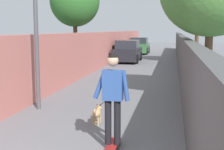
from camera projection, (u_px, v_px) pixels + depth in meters
ground_plane at (136, 72)px, 17.14m from camera, size 80.00×80.00×0.00m
wall_left at (83, 55)px, 15.49m from camera, size 48.00×0.30×2.14m
fence_right at (183, 58)px, 14.60m from camera, size 48.00×0.30×1.96m
tree_left_near at (75, 1)px, 16.21m from camera, size 2.56×2.56×5.08m
tree_right_far at (198, 6)px, 20.80m from camera, size 3.12×3.12×5.25m
lamp_post at (35, 5)px, 8.79m from camera, size 0.36×0.36×4.35m
skateboard at (113, 145)px, 6.14m from camera, size 0.80×0.20×0.08m
person_skateboarder at (113, 92)px, 5.99m from camera, size 0.22×0.71×1.76m
dog at (97, 112)px, 7.74m from camera, size 1.83×0.80×1.06m
car_near at (128, 52)px, 22.62m from camera, size 4.06×1.80×1.54m
car_far at (139, 46)px, 30.29m from camera, size 3.86×1.80×1.54m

